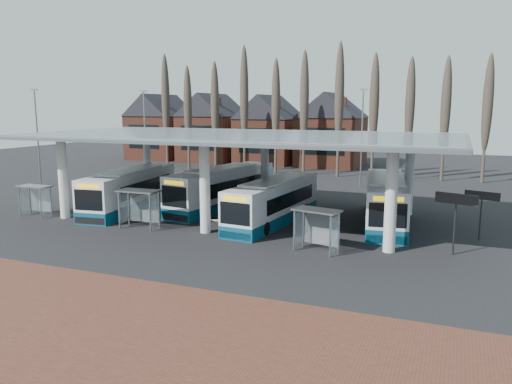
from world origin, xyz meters
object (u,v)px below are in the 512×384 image
at_px(bus_2, 274,202).
at_px(bus_3, 385,201).
at_px(shelter_0, 36,194).
at_px(shelter_2, 318,221).
at_px(shelter_1, 140,200).
at_px(bus_1, 223,189).
at_px(bus_0, 131,190).

height_order(bus_2, bus_3, bus_3).
distance_m(shelter_0, shelter_2, 22.75).
relative_size(shelter_0, shelter_1, 0.87).
height_order(bus_1, shelter_2, bus_1).
bearing_deg(bus_1, bus_3, 6.38).
height_order(bus_3, shelter_1, bus_3).
bearing_deg(bus_0, bus_1, 18.88).
bearing_deg(bus_3, shelter_1, -162.33).
height_order(bus_1, bus_2, bus_1).
bearing_deg(shelter_0, bus_2, 15.74).
xyz_separation_m(bus_3, shelter_2, (-2.63, -8.83, 0.24)).
relative_size(bus_1, shelter_2, 4.27).
distance_m(bus_1, bus_2, 6.72).
xyz_separation_m(bus_0, bus_3, (20.04, 2.75, 0.02)).
relative_size(bus_0, bus_2, 1.05).
relative_size(bus_0, bus_1, 0.97).
bearing_deg(bus_1, bus_2, -22.06).
distance_m(bus_1, shelter_2, 14.20).
bearing_deg(bus_0, bus_2, -7.88).
distance_m(bus_0, shelter_0, 7.16).
xyz_separation_m(bus_0, bus_2, (12.55, -0.12, -0.07)).
bearing_deg(shelter_2, bus_0, 173.76).
bearing_deg(shelter_1, shelter_2, -6.28).
height_order(bus_0, shelter_0, bus_0).
bearing_deg(bus_2, bus_0, -175.60).
relative_size(bus_3, shelter_1, 4.22).
bearing_deg(shelter_2, shelter_1, -171.36).
relative_size(bus_1, shelter_1, 4.29).
xyz_separation_m(shelter_0, shelter_2, (22.72, -1.28, 0.12)).
bearing_deg(bus_0, shelter_1, -56.07).
height_order(bus_0, shelter_1, bus_0).
height_order(bus_3, shelter_2, bus_3).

